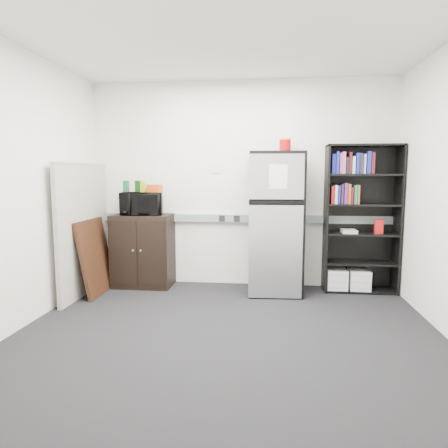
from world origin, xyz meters
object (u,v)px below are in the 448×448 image
Objects in this scene: bookshelf at (360,216)px; refrigerator at (275,223)px; cubicle_partition at (83,229)px; microwave at (142,203)px; cabinet at (143,250)px.

bookshelf reaches higher than refrigerator.
bookshelf is 1.05× the size of refrigerator.
cubicle_partition is 0.79m from microwave.
bookshelf reaches higher than cabinet.
refrigerator is at bearing 8.24° from cubicle_partition.
refrigerator is (1.74, -0.08, 0.40)m from cabinet.
refrigerator is (-1.05, -0.15, -0.09)m from bookshelf.
bookshelf is 3.45m from cubicle_partition.
bookshelf is at bearing 4.97° from refrigerator.
cabinet is at bearing -178.65° from bookshelf.
microwave is (0.62, 0.40, 0.30)m from cubicle_partition.
cabinet is at bearing 77.42° from microwave.
bookshelf is 1.07m from refrigerator.
refrigerator reaches higher than cubicle_partition.
bookshelf is 2.84m from cabinet.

